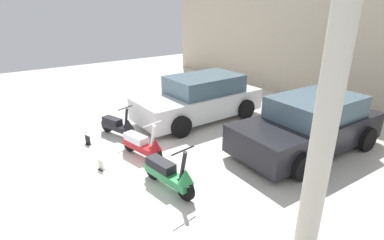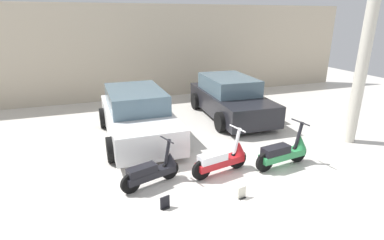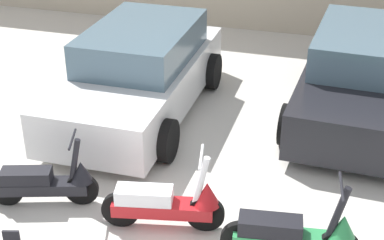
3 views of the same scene
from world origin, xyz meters
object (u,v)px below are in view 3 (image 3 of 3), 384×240
Objects in this scene: car_rear_center at (361,76)px; scooter_front_left at (48,181)px; scooter_front_center at (297,235)px; car_rear_left at (139,73)px; scooter_front_right at (168,202)px.

scooter_front_left is at bearing -41.83° from car_rear_center.
scooter_front_center is 0.36× the size of car_rear_left.
car_rear_center reaches higher than scooter_front_left.
scooter_front_left is 5.37m from car_rear_center.
scooter_front_left is at bearing 167.07° from scooter_front_right.
car_rear_left is at bearing 126.80° from scooter_front_center.
car_rear_center is (3.58, 0.95, -0.01)m from car_rear_left.
car_rear_left reaches higher than scooter_front_center.
scooter_front_left is 3.26m from scooter_front_center.
scooter_front_left is 0.31× the size of car_rear_center.
scooter_front_right is 3.29m from car_rear_left.
scooter_front_center reaches higher than scooter_front_right.
scooter_front_right is 4.41m from car_rear_center.
scooter_front_center is at bearing -21.64° from scooter_front_left.
car_rear_center is (0.50, 4.05, 0.31)m from scooter_front_center.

